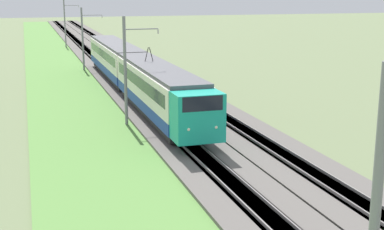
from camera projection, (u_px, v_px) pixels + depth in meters
name	position (u px, v px, depth m)	size (l,w,h in m)	color
ballast_main	(122.00, 84.00, 54.34)	(240.00, 4.40, 0.30)	#605B56
ballast_adjacent	(165.00, 82.00, 55.64)	(240.00, 4.40, 0.30)	#605B56
track_main	(122.00, 84.00, 54.33)	(240.00, 1.57, 0.45)	#4C4238
track_adjacent	(165.00, 82.00, 55.64)	(240.00, 1.57, 0.45)	#4C4238
grass_verge	(69.00, 88.00, 52.81)	(240.00, 8.02, 0.12)	#5B8E42
passenger_train	(133.00, 70.00, 48.26)	(39.55, 2.96, 5.15)	#19A88E
catenary_mast_mid	(126.00, 70.00, 37.31)	(0.22, 2.56, 7.74)	slate
catenary_mast_far	(83.00, 38.00, 63.63)	(0.22, 2.56, 7.52)	slate
catenary_mast_distant	(65.00, 23.00, 89.86)	(0.22, 2.56, 7.95)	slate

